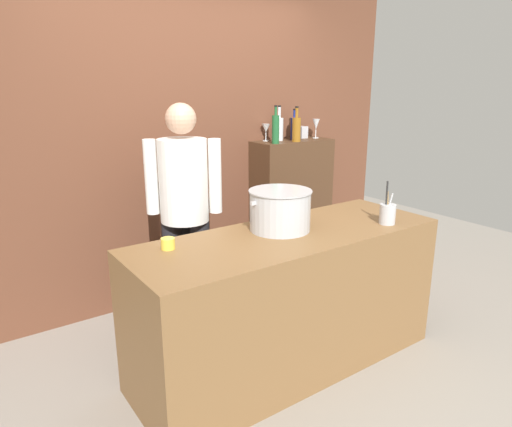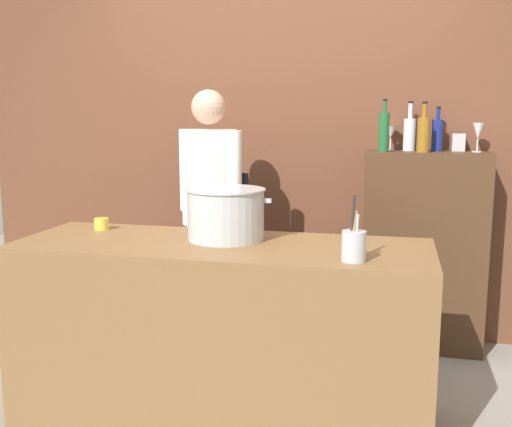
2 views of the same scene
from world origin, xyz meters
The scene contains 15 objects.
ground_plane centered at (0.00, 0.00, 0.00)m, with size 8.00×8.00×0.00m, color gray.
brick_back_panel centered at (0.00, 1.40, 1.50)m, with size 4.40×0.10×3.00m, color brown.
prep_counter centered at (0.00, 0.00, 0.45)m, with size 2.01×0.70×0.90m, color brown.
bar_cabinet centered at (1.00, 1.19, 0.64)m, with size 0.76×0.32×1.28m, color #472D1C.
chef centered at (-0.30, 0.80, 0.96)m, with size 0.47×0.41×1.66m.
stockpot_large centered at (0.00, 0.10, 1.03)m, with size 0.45×0.39×0.25m.
utensil_crock centered at (0.65, -0.21, 0.97)m, with size 0.10×0.10×0.28m.
butter_jar centered at (-0.72, 0.18, 0.93)m, with size 0.08×0.08×0.06m, color yellow.
wine_bottle_green centered at (0.73, 1.09, 1.41)m, with size 0.06×0.06×0.32m.
wine_bottle_clear centered at (0.89, 1.24, 1.39)m, with size 0.08×0.08×0.31m.
wine_bottle_amber centered at (0.97, 1.10, 1.40)m, with size 0.08×0.08×0.31m.
wine_bottle_cobalt centered at (1.05, 1.23, 1.39)m, with size 0.07×0.07×0.28m.
wine_glass_short centered at (1.29, 1.20, 1.41)m, with size 0.07×0.07×0.18m.
wine_glass_tall centered at (0.77, 1.29, 1.39)m, with size 0.08×0.08×0.15m.
spice_tin_silver centered at (1.19, 1.27, 1.34)m, with size 0.08×0.08×0.11m, color #B2B2B7.
Camera 1 is at (-1.71, -2.06, 1.78)m, focal length 32.26 mm.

